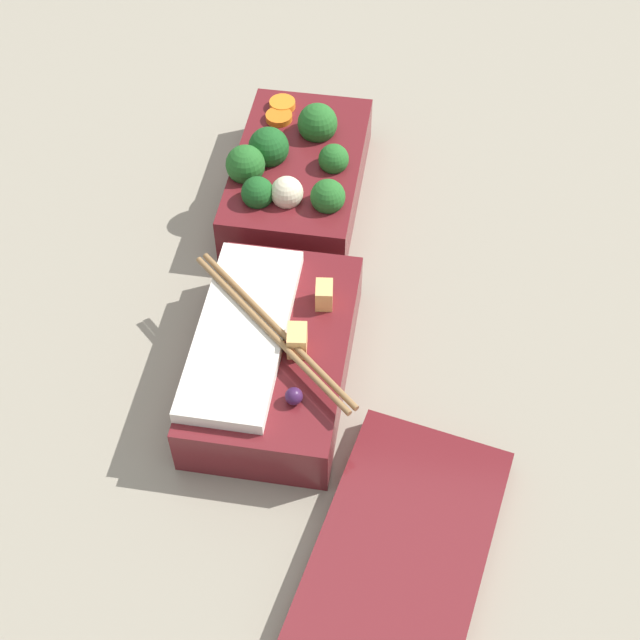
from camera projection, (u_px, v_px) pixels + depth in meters
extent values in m
plane|color=gray|center=(281.00, 265.00, 0.85)|extent=(3.00, 3.00, 0.00)
cube|color=maroon|center=(298.00, 177.00, 0.90)|extent=(0.21, 0.12, 0.05)
sphere|color=#236023|center=(245.00, 165.00, 0.86)|extent=(0.04, 0.04, 0.04)
sphere|color=#19511E|center=(257.00, 193.00, 0.83)|extent=(0.03, 0.03, 0.03)
sphere|color=#236023|center=(317.00, 123.00, 0.89)|extent=(0.04, 0.04, 0.04)
sphere|color=#236023|center=(334.00, 159.00, 0.86)|extent=(0.03, 0.03, 0.03)
sphere|color=#19511E|center=(269.00, 147.00, 0.87)|extent=(0.04, 0.04, 0.04)
sphere|color=#236023|center=(328.00, 197.00, 0.83)|extent=(0.03, 0.03, 0.03)
cylinder|color=orange|center=(279.00, 117.00, 0.91)|extent=(0.03, 0.03, 0.01)
cylinder|color=orange|center=(282.00, 104.00, 0.93)|extent=(0.03, 0.03, 0.01)
sphere|color=beige|center=(283.00, 192.00, 0.83)|extent=(0.03, 0.03, 0.03)
cube|color=maroon|center=(274.00, 358.00, 0.75)|extent=(0.21, 0.12, 0.05)
cube|color=silver|center=(242.00, 331.00, 0.73)|extent=(0.18, 0.07, 0.01)
cube|color=#EAB266|center=(324.00, 295.00, 0.75)|extent=(0.02, 0.02, 0.02)
cube|color=#EAB266|center=(297.00, 340.00, 0.72)|extent=(0.02, 0.02, 0.02)
sphere|color=#381942|center=(294.00, 396.00, 0.69)|extent=(0.01, 0.01, 0.01)
cylinder|color=olive|center=(269.00, 331.00, 0.72)|extent=(0.14, 0.15, 0.01)
cylinder|color=olive|center=(276.00, 327.00, 0.72)|extent=(0.14, 0.15, 0.01)
cube|color=maroon|center=(403.00, 548.00, 0.66)|extent=(0.22, 0.16, 0.02)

